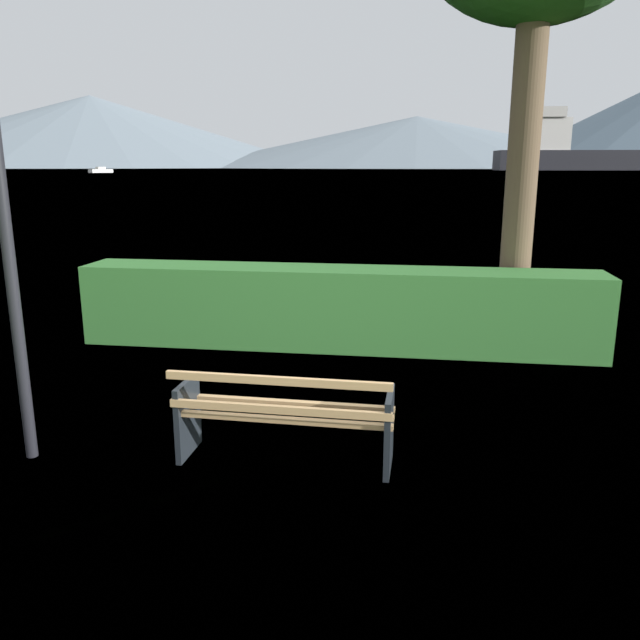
# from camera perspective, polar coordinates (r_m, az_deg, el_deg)

# --- Properties ---
(ground_plane) EXTENTS (1400.00, 1400.00, 0.00)m
(ground_plane) POSITION_cam_1_polar(r_m,az_deg,el_deg) (5.69, -3.03, -12.41)
(ground_plane) COLOR #567A38
(water_surface) EXTENTS (620.00, 620.00, 0.00)m
(water_surface) POSITION_cam_1_polar(r_m,az_deg,el_deg) (312.54, 8.51, 13.23)
(water_surface) COLOR #7A99A8
(water_surface) RESTS_ON ground_plane
(park_bench) EXTENTS (1.87, 0.61, 0.87)m
(park_bench) POSITION_cam_1_polar(r_m,az_deg,el_deg) (5.45, -3.23, -8.63)
(park_bench) COLOR tan
(park_bench) RESTS_ON ground_plane
(hedge_row) EXTENTS (7.20, 0.85, 1.12)m
(hedge_row) POSITION_cam_1_polar(r_m,az_deg,el_deg) (8.86, 1.52, 1.10)
(hedge_row) COLOR #387A33
(hedge_row) RESTS_ON ground_plane
(cargo_ship_large) EXTENTS (112.90, 26.31, 27.02)m
(cargo_ship_large) POSITION_cam_1_polar(r_m,az_deg,el_deg) (320.56, 24.18, 13.57)
(cargo_ship_large) COLOR #232328
(cargo_ship_large) RESTS_ON water_surface
(sailboat_mid) EXTENTS (6.11, 7.43, 1.82)m
(sailboat_mid) POSITION_cam_1_polar(r_m,az_deg,el_deg) (215.56, -19.15, 12.61)
(sailboat_mid) COLOR silver
(sailboat_mid) RESTS_ON water_surface
(distant_hills) EXTENTS (929.06, 456.37, 88.31)m
(distant_hills) POSITION_cam_1_polar(r_m,az_deg,el_deg) (586.60, 5.75, 16.83)
(distant_hills) COLOR gray
(distant_hills) RESTS_ON ground_plane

